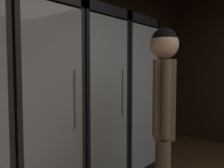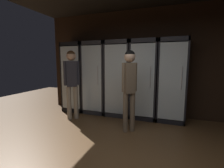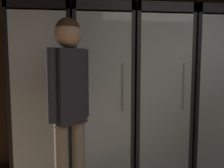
{
  "view_description": "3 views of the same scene",
  "coord_description": "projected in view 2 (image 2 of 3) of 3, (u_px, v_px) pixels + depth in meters",
  "views": [
    {
      "loc": [
        -1.91,
        0.89,
        1.35
      ],
      "look_at": [
        -0.05,
        2.45,
        1.19
      ],
      "focal_mm": 38.19,
      "sensor_mm": 36.0,
      "label": 1
    },
    {
      "loc": [
        0.49,
        -1.33,
        1.42
      ],
      "look_at": [
        -0.92,
        2.6,
        0.85
      ],
      "focal_mm": 25.59,
      "sensor_mm": 36.0,
      "label": 2
    },
    {
      "loc": [
        -1.59,
        0.2,
        1.33
      ],
      "look_at": [
        -1.33,
        2.67,
        1.1
      ],
      "focal_mm": 34.55,
      "sensor_mm": 36.0,
      "label": 3
    }
  ],
  "objects": [
    {
      "name": "cooler_left",
      "position": [
        97.0,
        78.0,
        4.51
      ],
      "size": [
        0.64,
        0.58,
        1.98
      ],
      "color": "#2B2B30",
      "rests_on": "ground"
    },
    {
      "name": "cooler_far_right",
      "position": [
        172.0,
        81.0,
        3.84
      ],
      "size": [
        0.64,
        0.58,
        1.98
      ],
      "color": "black",
      "rests_on": "ground"
    },
    {
      "name": "shopper_near",
      "position": [
        129.0,
        81.0,
        3.18
      ],
      "size": [
        0.27,
        0.24,
        1.66
      ],
      "color": "#72604C",
      "rests_on": "ground"
    },
    {
      "name": "cooler_far_left",
      "position": [
        76.0,
        78.0,
        4.73
      ],
      "size": [
        0.64,
        0.58,
        1.98
      ],
      "color": "black",
      "rests_on": "ground"
    },
    {
      "name": "wall_back",
      "position": [
        150.0,
        63.0,
        4.23
      ],
      "size": [
        6.0,
        0.06,
        2.8
      ],
      "primitive_type": "cube",
      "color": "black",
      "rests_on": "ground"
    },
    {
      "name": "shopper_far",
      "position": [
        72.0,
        77.0,
        3.92
      ],
      "size": [
        0.33,
        0.28,
        1.7
      ],
      "color": "gray",
      "rests_on": "ground"
    },
    {
      "name": "cooler_right",
      "position": [
        144.0,
        80.0,
        4.06
      ],
      "size": [
        0.64,
        0.58,
        1.98
      ],
      "color": "black",
      "rests_on": "ground"
    },
    {
      "name": "cooler_center",
      "position": [
        119.0,
        79.0,
        4.28
      ],
      "size": [
        0.64,
        0.58,
        1.98
      ],
      "color": "#2B2B30",
      "rests_on": "ground"
    }
  ]
}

